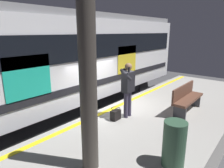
{
  "coord_description": "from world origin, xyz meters",
  "views": [
    {
      "loc": [
        5.25,
        4.5,
        3.64
      ],
      "look_at": [
        0.19,
        0.3,
        1.9
      ],
      "focal_mm": 32.06,
      "sensor_mm": 36.0,
      "label": 1
    }
  ],
  "objects_px": {
    "bench": "(186,97)",
    "passenger": "(128,86)",
    "station_column": "(88,89)",
    "train_carriage": "(65,56)",
    "trash_bin": "(174,144)",
    "handbag": "(116,114)"
  },
  "relations": [
    {
      "from": "bench",
      "to": "passenger",
      "type": "bearing_deg",
      "value": -38.34
    },
    {
      "from": "passenger",
      "to": "station_column",
      "type": "distance_m",
      "value": 2.69
    },
    {
      "from": "train_carriage",
      "to": "passenger",
      "type": "bearing_deg",
      "value": 86.1
    },
    {
      "from": "passenger",
      "to": "trash_bin",
      "type": "relative_size",
      "value": 1.82
    },
    {
      "from": "train_carriage",
      "to": "trash_bin",
      "type": "relative_size",
      "value": 14.38
    },
    {
      "from": "passenger",
      "to": "handbag",
      "type": "distance_m",
      "value": 0.96
    },
    {
      "from": "passenger",
      "to": "station_column",
      "type": "xyz_separation_m",
      "value": [
        2.47,
        0.86,
        0.6
      ]
    },
    {
      "from": "train_carriage",
      "to": "station_column",
      "type": "distance_m",
      "value": 4.96
    },
    {
      "from": "passenger",
      "to": "handbag",
      "type": "bearing_deg",
      "value": -17.07
    },
    {
      "from": "handbag",
      "to": "bench",
      "type": "height_order",
      "value": "bench"
    },
    {
      "from": "passenger",
      "to": "trash_bin",
      "type": "bearing_deg",
      "value": 56.9
    },
    {
      "from": "passenger",
      "to": "trash_bin",
      "type": "distance_m",
      "value": 2.57
    },
    {
      "from": "handbag",
      "to": "trash_bin",
      "type": "height_order",
      "value": "trash_bin"
    },
    {
      "from": "handbag",
      "to": "bench",
      "type": "xyz_separation_m",
      "value": [
        -2.04,
        1.41,
        0.32
      ]
    },
    {
      "from": "train_carriage",
      "to": "handbag",
      "type": "height_order",
      "value": "train_carriage"
    },
    {
      "from": "passenger",
      "to": "bench",
      "type": "xyz_separation_m",
      "value": [
        -1.61,
        1.27,
        -0.52
      ]
    },
    {
      "from": "train_carriage",
      "to": "trash_bin",
      "type": "xyz_separation_m",
      "value": [
        1.6,
        5.41,
        -1.16
      ]
    },
    {
      "from": "handbag",
      "to": "bench",
      "type": "distance_m",
      "value": 2.5
    },
    {
      "from": "handbag",
      "to": "bench",
      "type": "relative_size",
      "value": 0.22
    },
    {
      "from": "train_carriage",
      "to": "station_column",
      "type": "bearing_deg",
      "value": 57.01
    },
    {
      "from": "train_carriage",
      "to": "handbag",
      "type": "distance_m",
      "value": 3.55
    },
    {
      "from": "handbag",
      "to": "trash_bin",
      "type": "bearing_deg",
      "value": 67.22
    }
  ]
}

